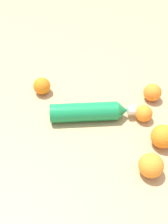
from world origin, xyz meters
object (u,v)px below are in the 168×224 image
(orange_0, at_px, (152,92))
(orange_3, at_px, (163,136))
(orange_2, at_px, (42,86))
(water_bottle, at_px, (90,112))
(orange_4, at_px, (144,113))
(orange_1, at_px, (151,165))

(orange_0, distance_m, orange_3, 0.23)
(orange_3, bearing_deg, orange_2, -114.61)
(water_bottle, relative_size, orange_3, 3.94)
(orange_2, bearing_deg, water_bottle, 59.93)
(orange_3, height_order, orange_4, orange_3)
(orange_2, xyz_separation_m, orange_3, (0.21, 0.46, 0.01))
(orange_0, xyz_separation_m, orange_4, (0.12, -0.04, -0.00))
(orange_2, distance_m, orange_3, 0.51)
(water_bottle, height_order, orange_2, same)
(orange_2, relative_size, orange_3, 0.87)
(orange_1, xyz_separation_m, orange_4, (-0.23, -0.01, -0.01))
(orange_4, bearing_deg, orange_2, -104.18)
(orange_0, height_order, orange_2, orange_0)
(orange_0, bearing_deg, orange_4, -17.14)
(orange_0, bearing_deg, orange_3, 5.47)
(orange_0, bearing_deg, orange_1, -3.74)
(orange_2, bearing_deg, orange_1, 51.62)
(orange_3, xyz_separation_m, orange_4, (-0.11, -0.06, -0.01))
(orange_0, relative_size, orange_2, 1.02)
(water_bottle, xyz_separation_m, orange_3, (0.09, 0.25, 0.01))
(orange_1, height_order, orange_3, orange_3)
(orange_0, relative_size, orange_1, 0.91)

